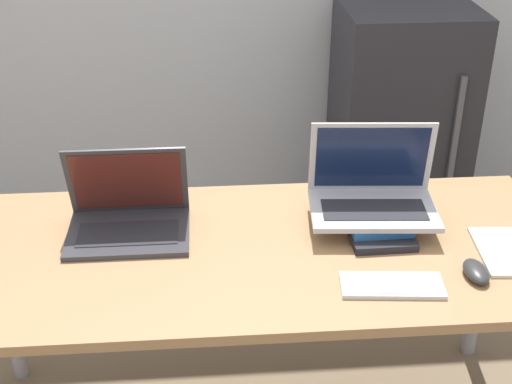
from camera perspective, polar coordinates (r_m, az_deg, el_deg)
name	(u,v)px	position (r m, az deg, el deg)	size (l,w,h in m)	color
desk	(256,267)	(2.05, -0.01, -6.05)	(1.77, 0.74, 0.71)	#9E754C
laptop_left	(128,216)	(2.10, -10.19, -1.87)	(0.35, 0.25, 0.25)	#333338
book_stack	(376,221)	(2.12, 9.54, -2.32)	(0.19, 0.28, 0.05)	black
laptop_on_books	(372,192)	(2.11, 9.30, 0.00)	(0.38, 0.26, 0.25)	#B2B2B7
wireless_keyboard	(392,285)	(1.89, 10.82, -7.33)	(0.27, 0.13, 0.01)	silver
mouse	(476,271)	(1.98, 17.20, -6.08)	(0.06, 0.11, 0.03)	#2D2D2D
mini_fridge	(398,125)	(3.27, 11.30, 5.26)	(0.56, 0.53, 1.07)	#232328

